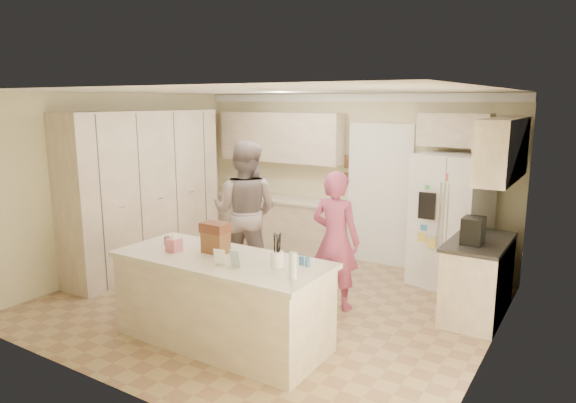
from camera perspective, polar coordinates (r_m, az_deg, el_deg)
The scene contains 41 objects.
floor at distance 6.55m, azimuth -2.41°, elevation -11.30°, with size 5.20×4.60×0.02m, color #9C835C.
ceiling at distance 6.05m, azimuth -2.62°, elevation 12.27°, with size 5.20×4.60×0.02m, color white.
wall_back at distance 8.15m, azimuth 6.72°, elevation 2.68°, with size 5.20×0.02×2.60m, color beige.
wall_front at distance 4.51m, azimuth -19.40°, elevation -4.81°, with size 5.20×0.02×2.60m, color beige.
wall_left at distance 7.92m, azimuth -18.28°, elevation 1.95°, with size 0.02×4.60×2.60m, color beige.
wall_right at distance 5.19m, azimuth 22.02°, elevation -2.94°, with size 0.02×4.60×2.60m, color beige.
crown_back at distance 8.02m, azimuth 6.77°, elevation 11.37°, with size 5.20×0.08×0.12m, color white.
pantry_bank at distance 7.84m, azimuth -15.65°, elevation 1.08°, with size 0.60×2.60×2.35m, color beige.
back_base_cab at distance 8.60m, azimuth -1.24°, elevation -2.63°, with size 2.20×0.60×0.88m, color beige.
back_countertop at distance 8.50m, azimuth -1.29°, elevation 0.37°, with size 2.24×0.63×0.04m, color beige.
back_upper_cab at distance 8.48m, azimuth -0.82°, elevation 7.17°, with size 2.20×0.35×0.80m, color beige.
doorway_opening at distance 7.95m, azimuth 10.17°, elevation 0.54°, with size 0.90×0.06×2.10m, color black.
doorway_casing at distance 7.92m, azimuth 10.08°, elevation 0.50°, with size 1.02×0.03×2.22m, color white.
wall_frame_upper at distance 8.07m, azimuth 6.77°, elevation 4.39°, with size 0.15×0.02×0.20m, color brown.
wall_frame_lower at distance 8.11m, azimuth 6.73°, elevation 2.50°, with size 0.15×0.02×0.20m, color brown.
refrigerator at distance 7.22m, azimuth 17.60°, elevation -2.10°, with size 0.90×0.70×1.80m, color white.
fridge_seam at distance 6.89m, azimuth 16.85°, elevation -2.69°, with size 0.01×0.02×1.78m, color gray.
fridge_dispenser at distance 6.88m, azimuth 15.18°, elevation -0.47°, with size 0.22×0.03×0.35m, color black.
fridge_handle_l at distance 6.85m, azimuth 16.49°, elevation -1.45°, with size 0.02×0.02×0.85m, color silver.
fridge_handle_r at distance 6.83m, azimuth 17.29°, elevation -1.54°, with size 0.02×0.02×0.85m, color silver.
over_fridge_cab at distance 7.34m, azimuth 18.05°, elevation 7.57°, with size 0.95×0.35×0.45m, color beige.
right_base_cab at distance 6.43m, azimuth 20.32°, elevation -8.17°, with size 0.60×1.20×0.88m, color beige.
right_countertop at distance 6.30m, azimuth 20.52°, elevation -4.20°, with size 0.63×1.24×0.04m, color #2D2B28.
right_upper_cab at distance 6.29m, azimuth 22.75°, elevation 5.36°, with size 0.35×1.50×0.70m, color beige.
coffee_maker at distance 6.07m, azimuth 19.87°, elevation -3.05°, with size 0.22×0.28×0.30m, color black.
island_base at distance 5.46m, azimuth -7.33°, elevation -11.03°, with size 2.20×0.90×0.88m, color beige.
island_top at distance 5.30m, azimuth -7.45°, elevation -6.42°, with size 2.28×0.96×0.05m, color beige.
utensil_crock at distance 4.94m, azimuth -1.23°, elevation -6.42°, with size 0.13×0.13×0.15m, color white.
tissue_box at distance 5.56m, azimuth -12.54°, elevation -4.74°, with size 0.13×0.13×0.14m, color #CD6982.
tissue_plume at distance 5.53m, azimuth -12.59°, elevation -3.64°, with size 0.08×0.08×0.08m, color white.
dollhouse_body at distance 5.43m, azimuth -8.05°, elevation -4.52°, with size 0.26×0.18×0.22m, color brown.
dollhouse_roof at distance 5.39m, azimuth -8.09°, elevation -2.88°, with size 0.28×0.20×0.10m, color #592D1E.
jam_jar at distance 5.84m, azimuth -13.26°, elevation -4.26°, with size 0.07×0.07×0.09m, color #59263F.
greeting_card_a at distance 5.03m, azimuth -7.60°, elevation -6.13°, with size 0.12×0.01×0.16m, color white.
greeting_card_b at distance 4.98m, azimuth -5.89°, elevation -6.28°, with size 0.12×0.01×0.16m, color silver.
water_bottle at distance 4.61m, azimuth 0.54°, elevation -7.13°, with size 0.07×0.07×0.24m, color silver.
shaker_salt at distance 5.00m, azimuth 1.49°, elevation -6.56°, with size 0.05×0.05×0.09m, color #305D92.
shaker_pepper at distance 4.97m, azimuth 2.19°, elevation -6.69°, with size 0.05×0.05×0.09m, color #305D92.
teen_boy at distance 7.10m, azimuth -4.78°, elevation -1.15°, with size 0.95×0.74×1.96m, color gray.
teen_girl at distance 6.20m, azimuth 5.28°, elevation -4.31°, with size 0.62×0.40×1.69m, color #B04688.
fridge_magnets at distance 6.88m, azimuth 16.84°, elevation -2.70°, with size 0.76×0.02×1.44m, color tan, non-canonical shape.
Camera 1 is at (3.43, -4.99, 2.49)m, focal length 32.00 mm.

